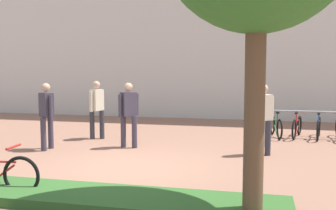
{
  "coord_description": "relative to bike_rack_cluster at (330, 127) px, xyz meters",
  "views": [
    {
      "loc": [
        2.74,
        -7.92,
        2.13
      ],
      "look_at": [
        0.55,
        1.47,
        1.21
      ],
      "focal_mm": 42.63,
      "sensor_mm": 36.0,
      "label": 1
    }
  ],
  "objects": [
    {
      "name": "ground_plane",
      "position": [
        -4.75,
        -4.57,
        -0.35
      ],
      "size": [
        60.0,
        60.0,
        0.0
      ],
      "primitive_type": "plane",
      "color": "#936651"
    },
    {
      "name": "planter_strip",
      "position": [
        -5.0,
        -6.82,
        -0.27
      ],
      "size": [
        7.0,
        1.1,
        0.16
      ],
      "primitive_type": "cube",
      "color": "#336028",
      "rests_on": "ground"
    },
    {
      "name": "bike_rack_cluster",
      "position": [
        0.0,
        0.0,
        0.0
      ],
      "size": [
        3.76,
        1.62,
        0.83
      ],
      "color": "#99999E",
      "rests_on": "ground"
    },
    {
      "name": "bollard_steel",
      "position": [
        -1.87,
        -1.61,
        0.1
      ],
      "size": [
        0.16,
        0.16,
        0.9
      ],
      "primitive_type": "cylinder",
      "color": "#ADADB2",
      "rests_on": "ground"
    },
    {
      "name": "person_shirt_blue",
      "position": [
        -6.72,
        -1.57,
        0.64
      ],
      "size": [
        0.4,
        0.59,
        1.72
      ],
      "color": "#2D2D38",
      "rests_on": "ground"
    },
    {
      "name": "person_shirt_white",
      "position": [
        -1.95,
        -2.7,
        0.64
      ],
      "size": [
        0.5,
        0.44,
        1.72
      ],
      "color": "#2D2D38",
      "rests_on": "ground"
    },
    {
      "name": "person_suited_navy",
      "position": [
        -7.36,
        -3.32,
        0.64
      ],
      "size": [
        0.51,
        0.47,
        1.72
      ],
      "color": "#383342",
      "rests_on": "ground"
    },
    {
      "name": "person_suited_dark",
      "position": [
        -5.39,
        -2.58,
        0.64
      ],
      "size": [
        0.46,
        0.49,
        1.72
      ],
      "color": "#383342",
      "rests_on": "ground"
    }
  ]
}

